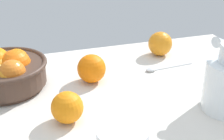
{
  "coord_description": "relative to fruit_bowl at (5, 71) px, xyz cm",
  "views": [
    {
      "loc": [
        -20.05,
        -63.55,
        42.86
      ],
      "look_at": [
        1.5,
        3.69,
        8.82
      ],
      "focal_mm": 51.55,
      "sensor_mm": 36.0,
      "label": 1
    }
  ],
  "objects": [
    {
      "name": "loose_orange_1",
      "position": [
        23.22,
        -3.94,
        -0.85
      ],
      "size": [
        8.12,
        8.12,
        8.12
      ],
      "primitive_type": "sphere",
      "color": "orange",
      "rests_on": "ground_plane"
    },
    {
      "name": "spoon",
      "position": [
        45.84,
        -2.7,
        -4.48
      ],
      "size": [
        16.32,
        2.64,
        1.0
      ],
      "color": "silver",
      "rests_on": "ground_plane"
    },
    {
      "name": "loose_orange_4",
      "position": [
        13.04,
        -21.38,
        -1.19
      ],
      "size": [
        7.44,
        7.44,
        7.44
      ],
      "primitive_type": "sphere",
      "color": "orange",
      "rests_on": "ground_plane"
    },
    {
      "name": "loose_orange_0",
      "position": [
        50.04,
        7.89,
        -0.87
      ],
      "size": [
        8.07,
        8.07,
        8.07
      ],
      "primitive_type": "sphere",
      "color": "orange",
      "rests_on": "ground_plane"
    },
    {
      "name": "ground_plane",
      "position": [
        23.91,
        -19.68,
        -6.41
      ],
      "size": [
        111.06,
        80.48,
        3.0
      ],
      "primitive_type": "cube",
      "color": "silver"
    },
    {
      "name": "fruit_bowl",
      "position": [
        0.0,
        0.0,
        0.0
      ],
      "size": [
        23.58,
        23.58,
        10.67
      ],
      "color": "#473328",
      "rests_on": "ground_plane"
    }
  ]
}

